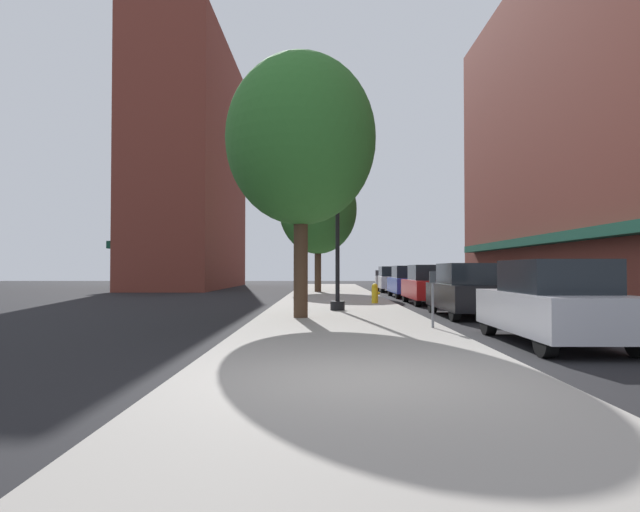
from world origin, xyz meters
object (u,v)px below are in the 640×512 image
object	(u,v)px
lamppost	(337,217)
tree_mid	(318,209)
car_silver	(553,303)
car_black	(468,291)
parking_meter_far	(433,292)
car_white	(392,279)
car_red	(430,285)
fire_hydrant	(375,293)
car_blue	(409,282)
parking_meter_near	(377,280)
tree_near	(301,140)

from	to	relation	value
lamppost	tree_mid	bearing A→B (deg)	93.05
car_silver	car_black	bearing A→B (deg)	88.83
parking_meter_far	tree_mid	distance (m)	21.29
car_silver	car_white	world-z (taller)	same
car_red	parking_meter_far	bearing A→B (deg)	-100.15
tree_mid	car_silver	world-z (taller)	tree_mid
fire_hydrant	tree_mid	size ratio (longest dim) A/B	0.10
lamppost	car_red	xyz separation A→B (m)	(4.02, 5.04, -2.39)
car_black	car_white	distance (m)	19.13
car_red	car_white	xyz separation A→B (m)	(0.00, 12.94, 0.00)
fire_hydrant	car_white	world-z (taller)	car_white
car_blue	car_white	xyz separation A→B (m)	(0.00, 7.22, 0.00)
parking_meter_near	car_white	bearing A→B (deg)	79.10
car_blue	car_silver	bearing A→B (deg)	-87.80
car_black	car_blue	xyz separation A→B (m)	(0.00, 11.92, 0.00)
fire_hydrant	parking_meter_near	distance (m)	4.14
parking_meter_far	car_black	size ratio (longest dim) A/B	0.30
car_silver	car_red	world-z (taller)	same
parking_meter_near	car_red	distance (m)	3.43
car_silver	car_black	world-z (taller)	same
fire_hydrant	tree_mid	bearing A→B (deg)	101.88
fire_hydrant	parking_meter_far	xyz separation A→B (m)	(0.48, -9.27, 0.43)
lamppost	tree_mid	size ratio (longest dim) A/B	0.76
car_white	car_black	bearing A→B (deg)	-90.12
parking_meter_near	car_white	size ratio (longest dim) A/B	0.30
parking_meter_far	tree_near	xyz separation A→B (m)	(-3.18, 2.70, 4.20)
parking_meter_far	car_blue	world-z (taller)	car_blue
lamppost	car_black	distance (m)	4.82
car_silver	car_white	distance (m)	25.52
car_black	tree_mid	bearing A→B (deg)	106.74
parking_meter_near	parking_meter_far	distance (m)	13.36
tree_near	car_silver	size ratio (longest dim) A/B	1.74
car_white	lamppost	bearing A→B (deg)	-102.73
tree_near	car_black	xyz separation A→B (m)	(5.13, 1.65, -4.34)
tree_mid	lamppost	bearing A→B (deg)	-86.95
fire_hydrant	parking_meter_near	bearing A→B (deg)	83.28
car_black	car_white	bearing A→B (deg)	90.26
lamppost	parking_meter_near	size ratio (longest dim) A/B	4.50
lamppost	car_black	world-z (taller)	lamppost
tree_mid	parking_meter_near	bearing A→B (deg)	-68.52
fire_hydrant	car_silver	world-z (taller)	car_silver
parking_meter_far	car_blue	bearing A→B (deg)	83.17
parking_meter_near	car_black	world-z (taller)	car_black
fire_hydrant	car_black	size ratio (longest dim) A/B	0.18
tree_near	parking_meter_far	bearing A→B (deg)	-40.30
fire_hydrant	tree_mid	world-z (taller)	tree_mid
car_red	fire_hydrant	bearing A→B (deg)	-152.07
car_blue	car_white	distance (m)	7.22
parking_meter_far	tree_near	world-z (taller)	tree_near
car_blue	car_white	world-z (taller)	same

